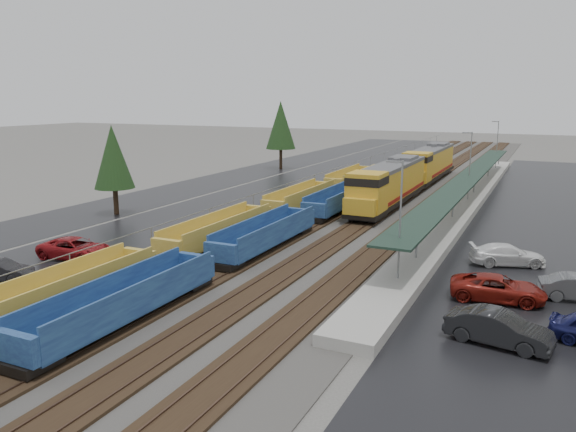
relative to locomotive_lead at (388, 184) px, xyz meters
The scene contains 19 objects.
ground 44.99m from the locomotive_lead, 92.55° to the right, with size 360.00×360.00×0.00m, color #56544F.
ballast_strip 15.47m from the locomotive_lead, 97.53° to the left, with size 20.00×160.00×0.08m, color #302D2B.
trackbed 15.45m from the locomotive_lead, 97.53° to the left, with size 14.60×160.00×0.22m.
west_parking_lot 22.90m from the locomotive_lead, 138.34° to the left, with size 10.00×160.00×0.02m, color black.
west_road 31.05m from the locomotive_lead, 150.74° to the left, with size 9.00×160.00×0.02m, color black.
east_commuter_lot 17.94m from the locomotive_lead, 16.78° to the left, with size 16.00×100.00×0.02m, color black.
station_platform 9.28m from the locomotive_lead, 34.39° to the left, with size 3.00×80.00×8.00m.
chainlink_fence 17.81m from the locomotive_lead, 130.29° to the left, with size 0.08×160.04×2.02m.
tree_west_near 28.42m from the locomotive_lead, 148.21° to the right, with size 3.96×3.96×9.00m.
tree_west_far 35.73m from the locomotive_lead, 134.86° to the left, with size 4.84×4.84×11.00m.
locomotive_lead is the anchor object (origin of this frame).
locomotive_trail 21.00m from the locomotive_lead, 90.00° to the left, with size 3.29×21.65×4.90m.
well_string_yellow 22.45m from the locomotive_lead, 110.93° to the right, with size 2.44×78.63×2.16m.
well_string_blue 20.89m from the locomotive_lead, 101.07° to the right, with size 2.48×77.86×2.20m.
parked_car_west_b 37.98m from the locomotive_lead, 115.22° to the right, with size 4.14×1.44×1.36m, color black.
parked_car_west_c 32.54m from the locomotive_lead, 118.51° to the right, with size 5.61×2.59×1.56m, color maroon.
parked_car_east_a 33.75m from the locomotive_lead, 65.63° to the right, with size 4.96×1.73×1.63m, color black.
parked_car_east_b 27.85m from the locomotive_lead, 61.38° to the right, with size 5.38×2.48×1.50m, color maroon.
parked_car_east_c 21.34m from the locomotive_lead, 51.47° to the right, with size 5.13×2.09×1.49m, color white.
Camera 1 is at (17.53, -12.87, 11.72)m, focal length 35.00 mm.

